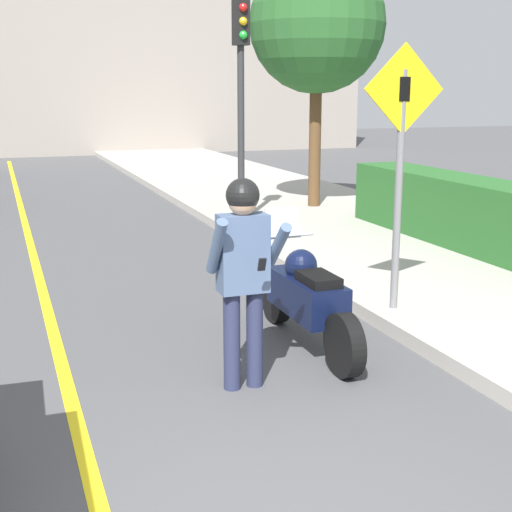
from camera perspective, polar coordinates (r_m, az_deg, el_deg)
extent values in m
cube|color=#ADA89E|center=(9.36, 19.33, -2.28)|extent=(4.40, 44.00, 0.15)
cube|color=yellow|center=(9.27, -16.71, -2.68)|extent=(0.12, 36.00, 0.01)
cube|color=gray|center=(29.01, -18.64, 15.62)|extent=(28.00, 1.20, 8.13)
cylinder|color=black|center=(6.26, 7.08, -7.10)|extent=(0.14, 0.57, 0.57)
cylinder|color=black|center=(7.65, 1.61, -3.23)|extent=(0.14, 0.57, 0.57)
cube|color=#0C1433|center=(6.88, 4.09, -3.15)|extent=(0.40, 1.11, 0.36)
sphere|color=#0C1433|center=(6.94, 3.62, -0.77)|extent=(0.32, 0.32, 0.32)
cube|color=black|center=(6.60, 5.01, -1.89)|extent=(0.28, 0.48, 0.10)
cylinder|color=silver|center=(7.26, 2.37, 1.63)|extent=(0.62, 0.03, 0.03)
cube|color=silver|center=(7.30, 2.17, 2.66)|extent=(0.36, 0.12, 0.31)
cylinder|color=#282D4C|center=(5.92, -1.94, -6.83)|extent=(0.14, 0.14, 0.83)
cylinder|color=#282D4C|center=(5.98, -0.11, -6.61)|extent=(0.14, 0.14, 0.83)
cube|color=slate|center=(5.74, -1.05, 0.20)|extent=(0.40, 0.22, 0.64)
cylinder|color=slate|center=(5.55, -3.16, 0.75)|extent=(0.09, 0.38, 0.50)
cylinder|color=slate|center=(5.70, 1.71, 0.77)|extent=(0.09, 0.45, 0.45)
sphere|color=tan|center=(5.66, -1.07, 4.38)|extent=(0.23, 0.23, 0.23)
sphere|color=black|center=(5.66, -1.07, 4.90)|extent=(0.27, 0.27, 0.27)
cube|color=black|center=(5.51, 0.48, -0.68)|extent=(0.06, 0.05, 0.11)
cylinder|color=slate|center=(7.58, 11.32, 4.97)|extent=(0.08, 0.08, 2.49)
cube|color=yellow|center=(7.50, 11.76, 12.94)|extent=(0.91, 0.02, 0.91)
cube|color=black|center=(7.48, 11.82, 12.94)|extent=(0.12, 0.01, 0.24)
cylinder|color=#2D2D30|center=(12.61, -1.22, 11.32)|extent=(0.12, 0.12, 3.80)
cube|color=black|center=(12.64, -1.22, 18.22)|extent=(0.26, 0.22, 0.76)
sphere|color=red|center=(12.55, -1.04, 19.26)|extent=(0.14, 0.14, 0.14)
sphere|color=gold|center=(12.52, -1.03, 18.26)|extent=(0.14, 0.14, 0.14)
sphere|color=green|center=(12.51, -1.03, 17.26)|extent=(0.14, 0.14, 0.14)
cube|color=#286028|center=(11.06, 17.12, 3.23)|extent=(0.90, 5.81, 1.00)
cylinder|color=brown|center=(14.48, 4.74, 9.16)|extent=(0.24, 0.24, 2.62)
sphere|color=#285B28|center=(14.51, 4.91, 18.00)|extent=(2.64, 2.64, 2.64)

